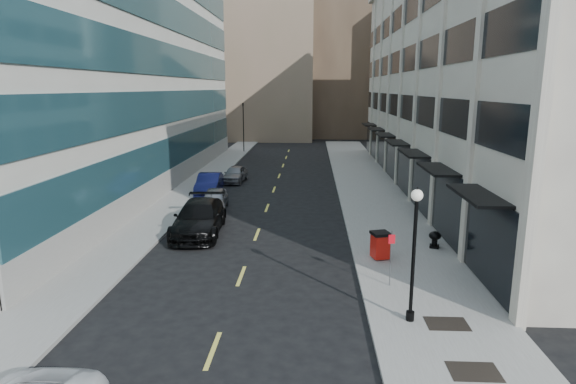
# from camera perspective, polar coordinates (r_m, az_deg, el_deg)

# --- Properties ---
(sidewalk_right) EXTENTS (5.00, 80.00, 0.15)m
(sidewalk_right) POSITION_cam_1_polar(r_m,az_deg,el_deg) (32.61, 10.74, -1.90)
(sidewalk_right) COLOR gray
(sidewalk_right) RESTS_ON ground
(sidewalk_left) EXTENTS (3.00, 80.00, 0.15)m
(sidewalk_left) POSITION_cam_1_polar(r_m,az_deg,el_deg) (33.67, -13.59, -1.58)
(sidewalk_left) COLOR gray
(sidewalk_left) RESTS_ON ground
(building_right) EXTENTS (15.30, 46.50, 18.25)m
(building_right) POSITION_cam_1_polar(r_m,az_deg,el_deg) (40.79, 23.47, 12.77)
(building_right) COLOR beige
(building_right) RESTS_ON ground
(building_left) EXTENTS (16.14, 46.00, 20.00)m
(building_left) POSITION_cam_1_polar(r_m,az_deg,el_deg) (42.80, -24.15, 13.99)
(building_left) COLOR beige
(building_left) RESTS_ON ground
(skyline_tan_near) EXTENTS (14.00, 18.00, 28.00)m
(skyline_tan_near) POSITION_cam_1_polar(r_m,az_deg,el_deg) (79.87, -2.25, 16.62)
(skyline_tan_near) COLOR #816854
(skyline_tan_near) RESTS_ON ground
(skyline_brown) EXTENTS (12.00, 16.00, 34.00)m
(skyline_brown) POSITION_cam_1_polar(r_m,az_deg,el_deg) (83.97, 6.62, 18.39)
(skyline_brown) COLOR brown
(skyline_brown) RESTS_ON ground
(skyline_tan_far) EXTENTS (12.00, 14.00, 22.00)m
(skyline_tan_far) POSITION_cam_1_polar(r_m,az_deg,el_deg) (90.98, -8.14, 14.09)
(skyline_tan_far) COLOR #816854
(skyline_tan_far) RESTS_ON ground
(skyline_stone) EXTENTS (10.00, 14.00, 20.00)m
(skyline_stone) POSITION_cam_1_polar(r_m,az_deg,el_deg) (78.80, 14.25, 13.41)
(skyline_stone) COLOR beige
(skyline_stone) RESTS_ON ground
(grate_mid) EXTENTS (1.40, 1.00, 0.01)m
(grate_mid) POSITION_cam_1_polar(r_m,az_deg,el_deg) (15.29, 21.20, -19.23)
(grate_mid) COLOR black
(grate_mid) RESTS_ON sidewalk_right
(grate_far) EXTENTS (1.40, 1.00, 0.01)m
(grate_far) POSITION_cam_1_polar(r_m,az_deg,el_deg) (17.63, 18.32, -14.59)
(grate_far) COLOR black
(grate_far) RESTS_ON sidewalk_right
(road_centerline) EXTENTS (0.15, 68.20, 0.01)m
(road_centerline) POSITION_cam_1_polar(r_m,az_deg,el_deg) (29.57, -3.04, -3.30)
(road_centerline) COLOR #D8CC4C
(road_centerline) RESTS_ON ground
(traffic_signal) EXTENTS (0.66, 0.66, 6.98)m
(traffic_signal) POSITION_cam_1_polar(r_m,az_deg,el_deg) (59.98, -5.35, 10.10)
(traffic_signal) COLOR black
(traffic_signal) RESTS_ON ground
(car_black_pickup) EXTENTS (2.87, 6.31, 1.79)m
(car_black_pickup) POSITION_cam_1_polar(r_m,az_deg,el_deg) (27.01, -10.50, -3.05)
(car_black_pickup) COLOR black
(car_black_pickup) RESTS_ON ground
(car_silver_sedan) EXTENTS (1.98, 4.19, 1.38)m
(car_silver_sedan) POSITION_cam_1_polar(r_m,az_deg,el_deg) (32.29, -8.69, -0.84)
(car_silver_sedan) COLOR gray
(car_silver_sedan) RESTS_ON ground
(car_blue_sedan) EXTENTS (1.92, 4.79, 1.55)m
(car_blue_sedan) POSITION_cam_1_polar(r_m,az_deg,el_deg) (37.07, -9.32, 0.97)
(car_blue_sedan) COLOR #161953
(car_blue_sedan) RESTS_ON ground
(car_grey_sedan) EXTENTS (1.94, 4.19, 1.39)m
(car_grey_sedan) POSITION_cam_1_polar(r_m,az_deg,el_deg) (41.44, -6.28, 2.13)
(car_grey_sedan) COLOR gray
(car_grey_sedan) RESTS_ON ground
(trash_bin) EXTENTS (0.98, 0.99, 1.28)m
(trash_bin) POSITION_cam_1_polar(r_m,az_deg,el_deg) (22.78, 10.87, -6.11)
(trash_bin) COLOR red
(trash_bin) RESTS_ON sidewalk_right
(lamppost) EXTENTS (0.39, 0.39, 4.69)m
(lamppost) POSITION_cam_1_polar(r_m,az_deg,el_deg) (16.49, 14.74, -5.92)
(lamppost) COLOR black
(lamppost) RESTS_ON sidewalk_right
(sign_post) EXTENTS (0.27, 0.07, 2.29)m
(sign_post) POSITION_cam_1_polar(r_m,az_deg,el_deg) (19.59, 12.13, -6.79)
(sign_post) COLOR slate
(sign_post) RESTS_ON sidewalk_right
(urn_planter) EXTENTS (0.60, 0.60, 0.83)m
(urn_planter) POSITION_cam_1_polar(r_m,az_deg,el_deg) (24.99, 17.01, -5.22)
(urn_planter) COLOR black
(urn_planter) RESTS_ON sidewalk_right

